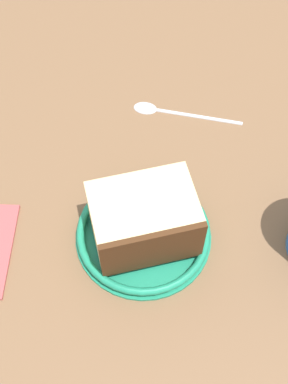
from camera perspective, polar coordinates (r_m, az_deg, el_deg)
The scene contains 4 objects.
ground_plane at distance 57.36cm, azimuth 6.26°, elevation -6.47°, with size 115.04×115.04×3.65cm, color brown.
small_plate at distance 55.06cm, azimuth -0.06°, elevation -4.62°, with size 14.65×14.65×1.53cm.
cake_slice at distance 51.95cm, azimuth 0.01°, elevation -3.17°, with size 12.76×11.54×6.84cm.
teaspoon at distance 65.53cm, azimuth 2.32°, elevation 9.14°, with size 13.92×2.05×0.80cm.
Camera 1 is at (-0.59, -25.31, 49.65)cm, focal length 47.93 mm.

